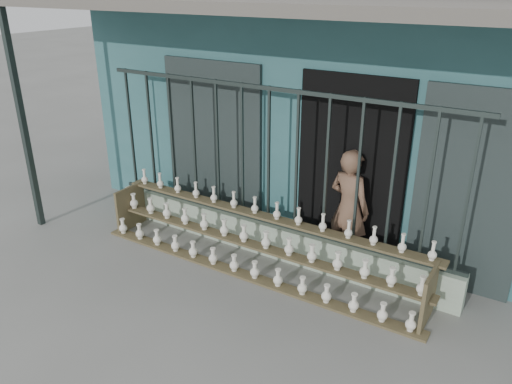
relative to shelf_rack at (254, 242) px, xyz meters
The scene contains 6 objects.
ground 0.96m from the shelf_rack, 93.00° to the right, with size 60.00×60.00×0.00m, color slate.
workshop_building 3.57m from the shelf_rack, 90.72° to the left, with size 7.40×6.60×3.21m.
parapet_wall 0.44m from the shelf_rack, 96.37° to the left, with size 5.00×0.20×0.45m, color #A2B79D.
security_fence 1.07m from the shelf_rack, 96.37° to the left, with size 5.00×0.04×1.80m.
shelf_rack is the anchor object (origin of this frame).
elderly_woman 1.26m from the shelf_rack, 39.03° to the left, with size 0.56×0.37×1.54m, color brown.
Camera 1 is at (2.96, -3.78, 3.40)m, focal length 35.00 mm.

